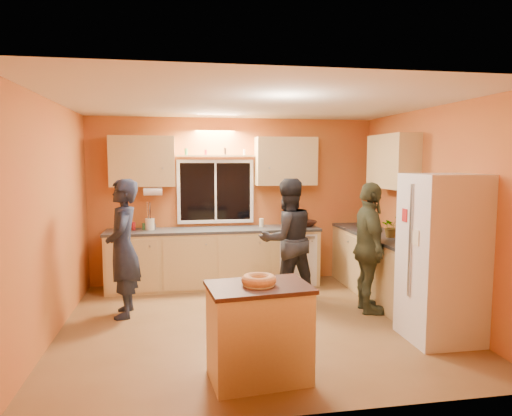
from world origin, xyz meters
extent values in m
plane|color=brown|center=(0.00, 0.00, 0.00)|extent=(4.50, 4.50, 0.00)
cube|color=#BB7430|center=(0.00, 2.00, 1.30)|extent=(4.50, 0.04, 2.60)
cube|color=#BB7430|center=(0.00, -2.00, 1.30)|extent=(4.50, 0.04, 2.60)
cube|color=#BB7430|center=(-2.25, 0.00, 1.30)|extent=(0.04, 4.00, 2.60)
cube|color=#BB7430|center=(2.25, 0.00, 1.30)|extent=(0.04, 4.00, 2.60)
cube|color=white|center=(0.00, 0.00, 2.60)|extent=(4.50, 4.00, 0.02)
cube|color=black|center=(-0.30, 1.99, 1.45)|extent=(1.10, 0.02, 0.90)
cube|color=white|center=(-0.30, 1.97, 1.45)|extent=(1.20, 0.04, 1.00)
cube|color=tan|center=(-1.40, 1.83, 1.92)|extent=(0.95, 0.33, 0.75)
cube|color=tan|center=(0.80, 1.83, 1.92)|extent=(0.95, 0.33, 0.75)
cube|color=tan|center=(2.08, 0.80, 1.92)|extent=(0.33, 1.00, 0.75)
cylinder|color=silver|center=(-1.25, 1.72, 1.48)|extent=(0.27, 0.12, 0.12)
cube|color=tan|center=(-0.35, 1.70, 0.43)|extent=(3.20, 0.60, 0.86)
cube|color=#282B2D|center=(-0.35, 1.70, 0.88)|extent=(3.24, 0.62, 0.04)
cube|color=tan|center=(1.95, 1.70, 0.43)|extent=(0.60, 0.60, 0.86)
cube|color=#282B2D|center=(1.95, 1.70, 0.88)|extent=(0.62, 0.62, 0.04)
cube|color=tan|center=(1.95, 0.50, 0.43)|extent=(0.60, 1.80, 0.86)
cube|color=#282B2D|center=(1.95, 0.50, 0.88)|extent=(0.62, 1.84, 0.04)
cube|color=silver|center=(1.89, -0.80, 0.90)|extent=(0.72, 0.70, 1.80)
cube|color=tan|center=(-0.20, -1.36, 0.41)|extent=(0.90, 0.65, 0.83)
cube|color=black|center=(-0.20, -1.36, 0.84)|extent=(0.94, 0.69, 0.04)
torus|color=tan|center=(-0.20, -1.36, 0.90)|extent=(0.31, 0.31, 0.09)
imported|color=black|center=(-1.57, 0.57, 0.86)|extent=(0.43, 0.64, 1.71)
imported|color=black|center=(0.59, 0.87, 0.85)|extent=(0.94, 0.80, 1.69)
imported|color=#353B26|center=(1.50, 0.18, 0.83)|extent=(0.55, 1.03, 1.67)
imported|color=black|center=(1.10, 1.73, 0.94)|extent=(0.37, 0.37, 0.09)
cylinder|color=beige|center=(-1.31, 1.76, 0.99)|extent=(0.14, 0.14, 0.17)
imported|color=gray|center=(1.96, 0.52, 1.05)|extent=(0.33, 0.31, 0.30)
cube|color=#A6191B|center=(1.91, 1.03, 0.94)|extent=(0.18, 0.15, 0.07)
camera|label=1|loc=(-0.89, -5.19, 1.94)|focal=32.00mm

